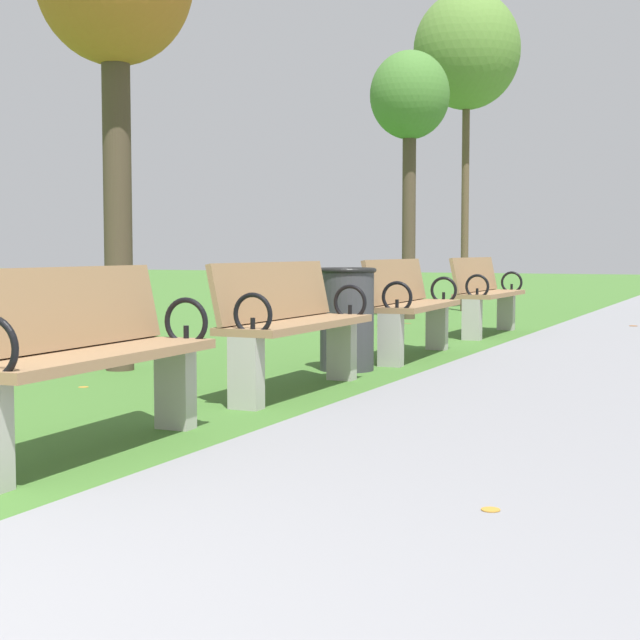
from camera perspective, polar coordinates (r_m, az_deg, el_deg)
name	(u,v)px	position (r m, az deg, el deg)	size (l,w,h in m)	color
park_bench_2	(84,354)	(4.73, -13.82, -1.97)	(0.53, 1.62, 0.90)	#93704C
park_bench_3	(292,323)	(6.60, -1.69, -0.15)	(0.47, 1.60, 0.90)	#93704C
park_bench_4	(410,305)	(8.83, 5.38, 0.92)	(0.55, 1.62, 0.90)	#93704C
park_bench_5	(486,293)	(11.33, 9.82, 1.58)	(0.48, 1.60, 0.90)	#93704C
tree_3	(410,103)	(13.97, 5.35, 12.72)	(1.13, 1.13, 3.80)	#4C3D2D
tree_4	(467,52)	(16.04, 8.71, 15.47)	(1.70, 1.70, 5.10)	brown
trash_bin	(347,319)	(7.84, 1.61, 0.08)	(0.48, 0.48, 0.84)	#38383D
scattered_leaves	(379,343)	(10.16, 3.50, -1.35)	(4.12, 9.39, 0.02)	#BC842D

